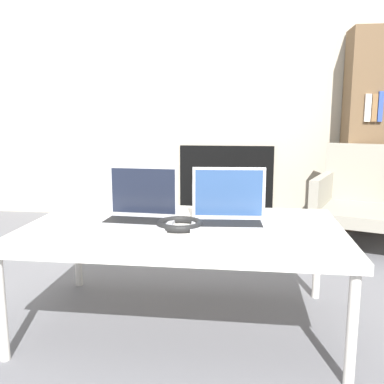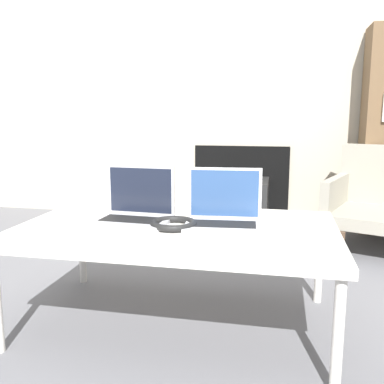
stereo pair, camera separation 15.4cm
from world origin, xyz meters
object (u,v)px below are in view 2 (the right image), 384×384
Objects in this scene: laptop_right at (224,213)px; phone at (219,235)px; tv at (238,203)px; headphones at (173,224)px; armchair at (382,198)px; laptop_left at (136,209)px.

laptop_right is 0.16m from phone.
laptop_right is 1.67m from tv.
headphones is 1.73m from tv.
armchair is (0.99, -0.34, 0.15)m from tv.
phone is at bearing -100.87° from armchair.
headphones reaches higher than phone.
laptop_left is 0.38× the size of armchair.
laptop_left is at bearing 158.98° from headphones.
laptop_right is 1.58m from armchair.
headphones is (0.18, -0.07, -0.04)m from laptop_left.
phone is (0.20, -0.08, -0.01)m from headphones.
tv is 1.05m from armchair.
laptop_left is 0.20m from headphones.
laptop_left is 0.41m from phone.
laptop_left is 1.82m from armchair.
armchair reaches higher than tv.
armchair is at bearing 49.14° from laptop_left.
laptop_right is 2.50× the size of phone.
laptop_right reaches higher than phone.
laptop_left is 0.37m from laptop_right.
laptop_left is 0.67× the size of tv.
armchair reaches higher than laptop_left.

